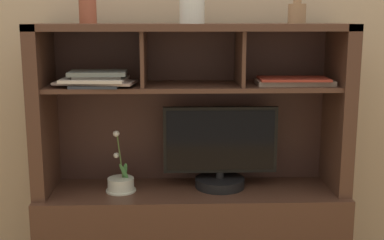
% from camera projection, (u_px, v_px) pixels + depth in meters
% --- Properties ---
extents(back_wall, '(6.00, 0.02, 2.80)m').
position_uv_depth(back_wall, '(190.00, 3.00, 2.44)').
color(back_wall, tan).
rests_on(back_wall, ground).
extents(media_console, '(1.39, 0.45, 1.30)m').
position_uv_depth(media_console, '(192.00, 217.00, 2.40)').
color(media_console, '#482D22').
rests_on(media_console, ground).
extents(tv_monitor, '(0.52, 0.23, 0.38)m').
position_uv_depth(tv_monitor, '(220.00, 153.00, 2.35)').
color(tv_monitor, black).
rests_on(tv_monitor, media_console).
extents(potted_orchid, '(0.14, 0.14, 0.28)m').
position_uv_depth(potted_orchid, '(121.00, 183.00, 2.32)').
color(potted_orchid, silver).
rests_on(potted_orchid, media_console).
extents(magazine_stack_left, '(0.34, 0.17, 0.03)m').
position_uv_depth(magazine_stack_left, '(294.00, 81.00, 2.25)').
color(magazine_stack_left, gray).
rests_on(magazine_stack_left, media_console).
extents(magazine_stack_centre, '(0.36, 0.24, 0.07)m').
position_uv_depth(magazine_stack_centre, '(97.00, 79.00, 2.20)').
color(magazine_stack_centre, '#29303D').
rests_on(magazine_stack_centre, media_console).
extents(diffuser_bottle, '(0.08, 0.08, 0.25)m').
position_uv_depth(diffuser_bottle, '(297.00, 13.00, 2.20)').
color(diffuser_bottle, '#936D4D').
rests_on(diffuser_bottle, media_console).
extents(ceramic_vase, '(0.12, 0.12, 0.15)m').
position_uv_depth(ceramic_vase, '(192.00, 5.00, 2.20)').
color(ceramic_vase, silver).
rests_on(ceramic_vase, media_console).
extents(accent_vase, '(0.08, 0.08, 0.13)m').
position_uv_depth(accent_vase, '(88.00, 8.00, 2.21)').
color(accent_vase, brown).
rests_on(accent_vase, media_console).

